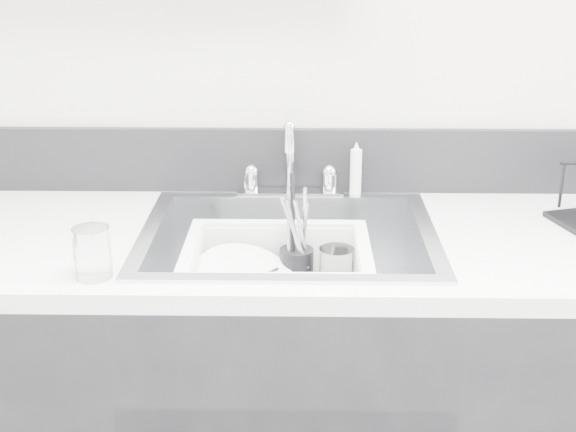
{
  "coord_description": "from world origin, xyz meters",
  "views": [
    {
      "loc": [
        0.03,
        -0.43,
        1.55
      ],
      "look_at": [
        0.0,
        1.14,
        0.98
      ],
      "focal_mm": 50.0,
      "sensor_mm": 36.0,
      "label": 1
    }
  ],
  "objects": [
    {
      "name": "backsplash",
      "position": [
        0.0,
        1.49,
        1.0
      ],
      "size": [
        3.2,
        0.02,
        0.16
      ],
      "primitive_type": "cube",
      "color": "black",
      "rests_on": "counter_run"
    },
    {
      "name": "bowl_small",
      "position": [
        0.06,
        1.12,
        0.78
      ],
      "size": [
        0.13,
        0.13,
        0.03
      ],
      "primitive_type": "imported",
      "rotation": [
        0.0,
        0.0,
        0.32
      ],
      "color": "white",
      "rests_on": "wash_tub"
    },
    {
      "name": "tumbler_in_tub",
      "position": [
        0.11,
        1.21,
        0.82
      ],
      "size": [
        0.1,
        0.1,
        0.11
      ],
      "primitive_type": "cylinder",
      "rotation": [
        0.0,
        0.0,
        0.25
      ],
      "color": "white",
      "rests_on": "wash_tub"
    },
    {
      "name": "wash_tub",
      "position": [
        -0.02,
        1.15,
        0.83
      ],
      "size": [
        0.49,
        0.45,
        0.15
      ],
      "primitive_type": null,
      "rotation": [
        0.0,
        0.0,
        -0.39
      ],
      "color": "white",
      "rests_on": "sink"
    },
    {
      "name": "ladle",
      "position": [
        -0.09,
        1.18,
        0.81
      ],
      "size": [
        0.29,
        0.2,
        0.08
      ],
      "primitive_type": null,
      "rotation": [
        0.0,
        0.0,
        -0.41
      ],
      "color": "silver",
      "rests_on": "wash_tub"
    },
    {
      "name": "counter_run",
      "position": [
        0.0,
        1.19,
        0.46
      ],
      "size": [
        3.2,
        0.62,
        0.92
      ],
      "color": "black",
      "rests_on": "ground"
    },
    {
      "name": "side_sprayer",
      "position": [
        0.16,
        1.44,
        0.99
      ],
      "size": [
        0.03,
        0.03,
        0.14
      ],
      "primitive_type": "cylinder",
      "color": "white",
      "rests_on": "counter_run"
    },
    {
      "name": "tumbler_counter",
      "position": [
        -0.37,
        0.96,
        0.97
      ],
      "size": [
        0.08,
        0.08,
        0.1
      ],
      "primitive_type": "cylinder",
      "rotation": [
        0.0,
        0.0,
        -0.08
      ],
      "color": "white",
      "rests_on": "counter_run"
    },
    {
      "name": "faucet",
      "position": [
        0.0,
        1.44,
        0.98
      ],
      "size": [
        0.26,
        0.18,
        0.23
      ],
      "color": "silver",
      "rests_on": "counter_run"
    },
    {
      "name": "sink",
      "position": [
        0.0,
        1.19,
        0.83
      ],
      "size": [
        0.64,
        0.52,
        0.2
      ],
      "primitive_type": null,
      "color": "silver",
      "rests_on": "counter_run"
    },
    {
      "name": "utensil_cup",
      "position": [
        0.02,
        1.24,
        0.82
      ],
      "size": [
        0.08,
        0.08,
        0.26
      ],
      "rotation": [
        0.0,
        0.0,
        -0.24
      ],
      "color": "black",
      "rests_on": "wash_tub"
    },
    {
      "name": "plate_stack",
      "position": [
        -0.09,
        1.15,
        0.8
      ],
      "size": [
        0.27,
        0.27,
        0.11
      ],
      "rotation": [
        0.0,
        0.0,
        0.36
      ],
      "color": "white",
      "rests_on": "wash_tub"
    }
  ]
}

